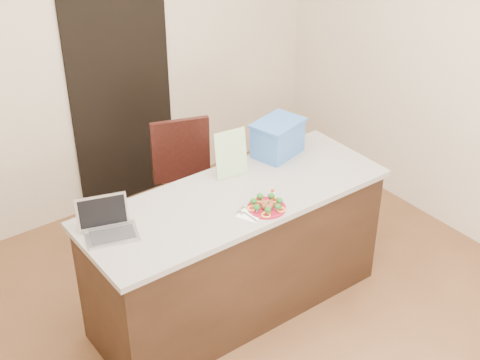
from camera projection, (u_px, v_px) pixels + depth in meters
ground at (258, 324)px, 4.58m from camera, size 4.00×4.00×0.00m
room_shell at (262, 109)px, 3.74m from camera, size 4.00×4.00×4.00m
doorway at (121, 92)px, 5.47m from camera, size 0.90×0.02×2.00m
island at (236, 252)px, 4.51m from camera, size 2.06×0.76×0.92m
plate at (267, 207)px, 4.13m from camera, size 0.24×0.24×0.02m
meatballs at (267, 204)px, 4.12m from camera, size 0.10×0.10×0.04m
broccoli at (267, 202)px, 4.11m from camera, size 0.20×0.20×0.04m
pepper_rings at (267, 206)px, 4.13m from camera, size 0.23×0.23×0.01m
napkin at (250, 214)px, 4.08m from camera, size 0.18×0.18×0.01m
fork at (247, 214)px, 4.07m from camera, size 0.03×0.16×0.00m
knife at (256, 213)px, 4.08m from camera, size 0.07×0.18×0.01m
yogurt_bottle at (272, 196)px, 4.21m from camera, size 0.03×0.03×0.07m
laptop at (107, 224)px, 3.90m from camera, size 0.35×0.32×0.21m
leaflet at (231, 154)px, 4.41m from camera, size 0.23×0.08×0.32m
blue_box at (278, 138)px, 4.67m from camera, size 0.41×0.34×0.26m
chair at (190, 177)px, 5.14m from camera, size 0.57×0.58×1.02m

